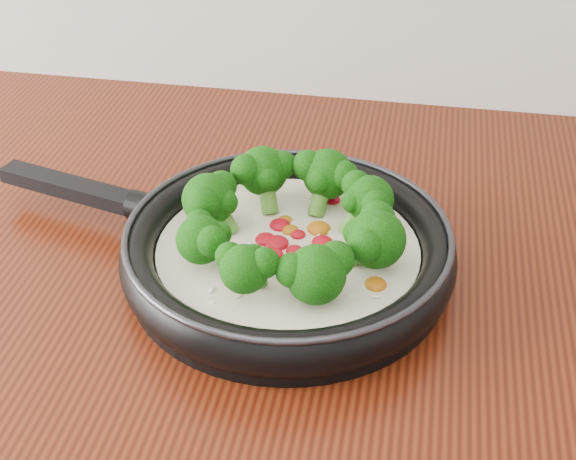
# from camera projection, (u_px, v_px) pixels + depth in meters

# --- Properties ---
(skillet) EXTENTS (0.50, 0.37, 0.09)m
(skillet) POSITION_uv_depth(u_px,v_px,m) (286.00, 245.00, 0.73)
(skillet) COLOR black
(skillet) RESTS_ON counter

